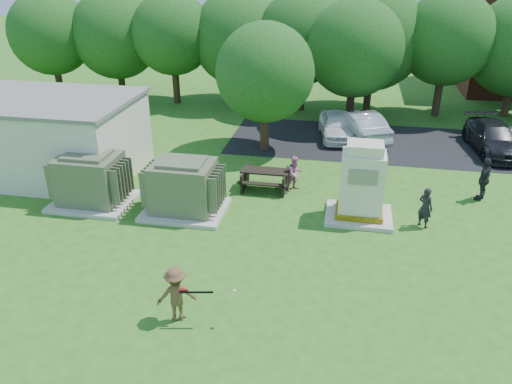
% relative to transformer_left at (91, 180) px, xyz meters
% --- Properties ---
extents(ground, '(120.00, 120.00, 0.00)m').
position_rel_transformer_left_xyz_m(ground, '(6.50, -4.50, -0.97)').
color(ground, '#2D6619').
rests_on(ground, ground).
extents(service_building, '(10.00, 5.00, 3.20)m').
position_rel_transformer_left_xyz_m(service_building, '(-4.50, 2.50, 0.63)').
color(service_building, beige).
rests_on(service_building, ground).
extents(service_building_roof, '(10.20, 5.20, 0.15)m').
position_rel_transformer_left_xyz_m(service_building_roof, '(-4.50, 2.50, 2.31)').
color(service_building_roof, slate).
rests_on(service_building_roof, service_building).
extents(parking_strip, '(20.00, 6.00, 0.01)m').
position_rel_transformer_left_xyz_m(parking_strip, '(13.50, 9.00, -0.96)').
color(parking_strip, '#232326').
rests_on(parking_strip, ground).
extents(transformer_left, '(3.00, 2.40, 2.07)m').
position_rel_transformer_left_xyz_m(transformer_left, '(0.00, 0.00, 0.00)').
color(transformer_left, beige).
rests_on(transformer_left, ground).
extents(transformer_right, '(3.00, 2.40, 2.07)m').
position_rel_transformer_left_xyz_m(transformer_right, '(3.70, 0.00, 0.00)').
color(transformer_right, beige).
rests_on(transformer_right, ground).
extents(generator_cabinet, '(2.39, 1.95, 2.91)m').
position_rel_transformer_left_xyz_m(generator_cabinet, '(10.10, 0.73, 0.30)').
color(generator_cabinet, beige).
rests_on(generator_cabinet, ground).
extents(picnic_table, '(1.95, 1.46, 0.83)m').
position_rel_transformer_left_xyz_m(picnic_table, '(6.29, 2.53, -0.45)').
color(picnic_table, black).
rests_on(picnic_table, ground).
extents(batter, '(1.16, 0.92, 1.57)m').
position_rel_transformer_left_xyz_m(batter, '(5.40, -5.86, -0.18)').
color(batter, brown).
rests_on(batter, ground).
extents(person_by_generator, '(0.65, 0.63, 1.50)m').
position_rel_transformer_left_xyz_m(person_by_generator, '(12.34, 0.49, -0.22)').
color(person_by_generator, black).
rests_on(person_by_generator, ground).
extents(person_at_picnic, '(0.89, 0.88, 1.45)m').
position_rel_transformer_left_xyz_m(person_at_picnic, '(7.51, 2.67, -0.24)').
color(person_at_picnic, pink).
rests_on(person_at_picnic, ground).
extents(person_walking_right, '(0.89, 1.10, 1.75)m').
position_rel_transformer_left_xyz_m(person_walking_right, '(14.81, 3.14, -0.09)').
color(person_walking_right, black).
rests_on(person_walking_right, ground).
extents(car_white, '(2.20, 4.14, 1.34)m').
position_rel_transformer_left_xyz_m(car_white, '(8.86, 9.40, -0.30)').
color(car_white, white).
rests_on(car_white, ground).
extents(car_silver_a, '(3.36, 4.82, 1.51)m').
position_rel_transformer_left_xyz_m(car_silver_a, '(10.01, 9.43, -0.22)').
color(car_silver_a, '#BCBBC1').
rests_on(car_silver_a, ground).
extents(car_dark, '(2.44, 4.93, 1.38)m').
position_rel_transformer_left_xyz_m(car_dark, '(16.45, 8.79, -0.28)').
color(car_dark, black).
rests_on(car_dark, ground).
extents(batting_equipment, '(1.45, 0.35, 0.11)m').
position_rel_transformer_left_xyz_m(batting_equipment, '(6.09, -5.95, 0.07)').
color(batting_equipment, black).
rests_on(batting_equipment, ground).
extents(tree_row, '(41.30, 13.30, 7.30)m').
position_rel_transformer_left_xyz_m(tree_row, '(8.25, 14.00, 3.18)').
color(tree_row, '#47301E').
rests_on(tree_row, ground).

